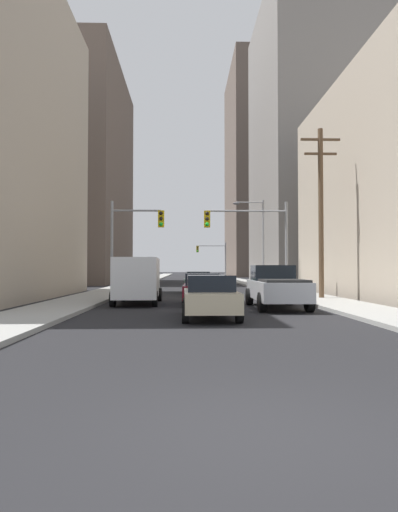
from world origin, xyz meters
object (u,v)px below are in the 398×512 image
object	(u,v)px
sedan_beige	(210,296)
traffic_signal_near_left	(134,232)
cargo_van_white	(138,278)
traffic_signal_near_right	(250,231)
sedan_green	(198,282)
pickup_truck_silver	(276,287)
traffic_signal_far_right	(213,254)
sedan_maroon	(202,289)

from	to	relation	value
sedan_beige	traffic_signal_near_left	bearing A→B (deg)	108.49
sedan_beige	cargo_van_white	bearing A→B (deg)	116.51
sedan_beige	traffic_signal_near_right	xyz separation A→B (m)	(3.21, 12.24, 3.34)
sedan_beige	sedan_green	distance (m)	16.38
pickup_truck_silver	sedan_beige	size ratio (longest dim) A/B	1.29
sedan_beige	sedan_green	xyz separation A→B (m)	(-0.00, 16.38, 0.00)
cargo_van_white	traffic_signal_near_right	world-z (taller)	traffic_signal_near_right
sedan_green	traffic_signal_near_right	distance (m)	6.22
cargo_van_white	sedan_green	world-z (taller)	cargo_van_white
traffic_signal_near_left	traffic_signal_far_right	distance (m)	43.50
sedan_beige	sedan_maroon	distance (m)	5.89
pickup_truck_silver	traffic_signal_far_right	xyz separation A→B (m)	(0.30, 51.09, 3.16)
sedan_maroon	traffic_signal_near_right	size ratio (longest dim) A/B	0.71
cargo_van_white	traffic_signal_far_right	distance (m)	49.13
sedan_beige	sedan_maroon	size ratio (longest dim) A/B	0.99
sedan_beige	traffic_signal_near_left	distance (m)	13.31
pickup_truck_silver	traffic_signal_near_left	distance (m)	11.40
sedan_green	traffic_signal_far_right	xyz separation A→B (m)	(3.46, 38.69, 3.32)
traffic_signal_near_left	cargo_van_white	bearing A→B (deg)	-81.52
pickup_truck_silver	traffic_signal_near_right	distance (m)	8.84
sedan_green	traffic_signal_far_right	distance (m)	38.99
traffic_signal_near_right	traffic_signal_far_right	xyz separation A→B (m)	(0.24, 42.84, -0.02)
sedan_maroon	pickup_truck_silver	bearing A→B (deg)	-30.58
cargo_van_white	sedan_green	distance (m)	10.42
pickup_truck_silver	sedan_maroon	distance (m)	3.73
cargo_van_white	sedan_maroon	xyz separation A→B (m)	(3.17, -0.60, -0.52)
traffic_signal_far_right	traffic_signal_near_right	bearing A→B (deg)	-90.33
sedan_green	sedan_beige	bearing A→B (deg)	-89.98
pickup_truck_silver	traffic_signal_far_right	bearing A→B (deg)	89.66
sedan_maroon	cargo_van_white	bearing A→B (deg)	169.36
sedan_maroon	sedan_green	bearing A→B (deg)	89.69
sedan_green	traffic_signal_near_left	xyz separation A→B (m)	(-4.09, -4.14, 3.25)
cargo_van_white	sedan_beige	bearing A→B (deg)	-63.49
traffic_signal_near_left	traffic_signal_near_right	size ratio (longest dim) A/B	1.00
sedan_green	traffic_signal_near_right	bearing A→B (deg)	-52.22
pickup_truck_silver	sedan_green	distance (m)	12.79
cargo_van_white	sedan_maroon	size ratio (longest dim) A/B	1.24
pickup_truck_silver	cargo_van_white	bearing A→B (deg)	158.67
cargo_van_white	sedan_maroon	world-z (taller)	cargo_van_white
pickup_truck_silver	traffic_signal_near_right	world-z (taller)	traffic_signal_near_right
sedan_maroon	traffic_signal_near_left	world-z (taller)	traffic_signal_near_left
cargo_van_white	traffic_signal_far_right	world-z (taller)	traffic_signal_far_right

